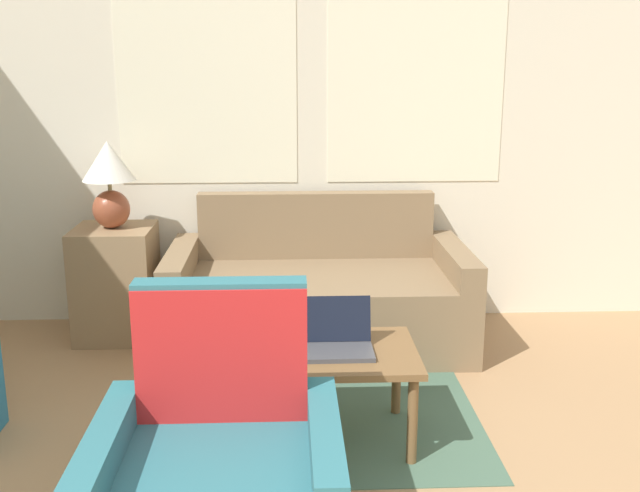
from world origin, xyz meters
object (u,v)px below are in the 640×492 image
(table_lamp, at_px, (109,177))
(cup_navy, at_px, (266,341))
(armchair, at_px, (219,490))
(coffee_table, at_px, (322,361))
(couch, at_px, (318,298))
(laptop, at_px, (335,339))

(table_lamp, distance_m, cup_navy, 1.71)
(table_lamp, xyz_separation_m, cup_navy, (0.94, -1.32, -0.53))
(armchair, relative_size, coffee_table, 1.10)
(table_lamp, bearing_deg, armchair, -69.67)
(armchair, distance_m, coffee_table, 0.92)
(armchair, relative_size, table_lamp, 1.78)
(coffee_table, bearing_deg, armchair, -114.51)
(couch, relative_size, coffee_table, 2.09)
(couch, height_order, coffee_table, couch)
(couch, xyz_separation_m, laptop, (0.02, -1.21, 0.21))
(cup_navy, bearing_deg, couch, 76.74)
(couch, relative_size, laptop, 5.37)
(couch, distance_m, armchair, 2.09)
(armchair, height_order, table_lamp, table_lamp)
(couch, relative_size, armchair, 1.91)
(armchair, distance_m, cup_navy, 0.89)
(couch, bearing_deg, coffee_table, -91.65)
(armchair, distance_m, laptop, 0.96)
(laptop, bearing_deg, couch, 91.07)
(armchair, height_order, laptop, armchair)
(coffee_table, bearing_deg, couch, 88.35)
(couch, distance_m, laptop, 1.23)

